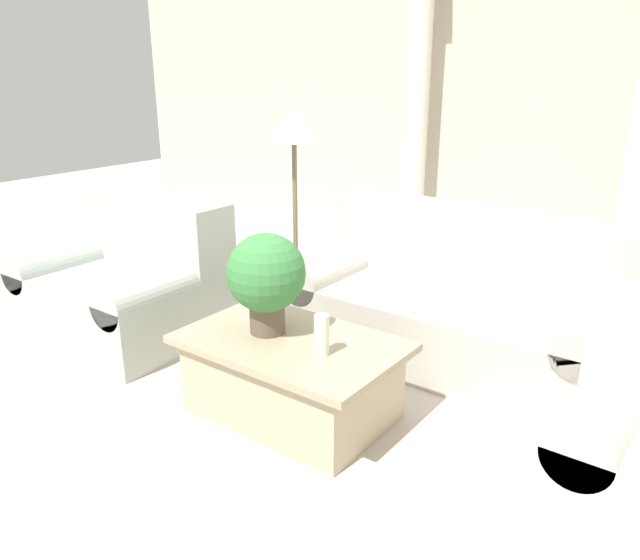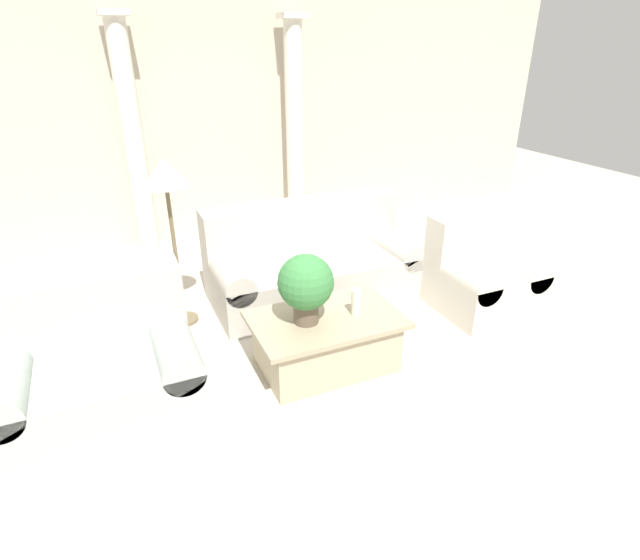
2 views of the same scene
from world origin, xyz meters
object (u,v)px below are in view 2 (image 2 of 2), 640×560
object	(u,v)px
loveseat	(96,361)
floor_lamp	(166,185)
sofa_long	(311,261)
coffee_table	(325,341)
potted_plant	(306,284)
armchair	(481,273)

from	to	relation	value
loveseat	floor_lamp	bearing A→B (deg)	52.34
sofa_long	loveseat	distance (m)	2.26
sofa_long	coffee_table	distance (m)	1.28
sofa_long	floor_lamp	world-z (taller)	floor_lamp
sofa_long	floor_lamp	size ratio (longest dim) A/B	1.34
potted_plant	floor_lamp	bearing A→B (deg)	122.56
coffee_table	armchair	world-z (taller)	armchair
coffee_table	potted_plant	bearing A→B (deg)	179.25
loveseat	potted_plant	world-z (taller)	potted_plant
coffee_table	armchair	size ratio (longest dim) A/B	1.31
coffee_table	potted_plant	world-z (taller)	potted_plant
coffee_table	floor_lamp	distance (m)	1.82
loveseat	potted_plant	distance (m)	1.55
armchair	sofa_long	bearing A→B (deg)	146.75
coffee_table	armchair	xyz separation A→B (m)	(1.78, 0.30, 0.13)
loveseat	armchair	bearing A→B (deg)	1.37
loveseat	armchair	distance (m)	3.42
potted_plant	floor_lamp	xyz separation A→B (m)	(-0.75, 1.17, 0.53)
floor_lamp	armchair	bearing A→B (deg)	-17.95
sofa_long	floor_lamp	xyz separation A→B (m)	(-1.30, -0.04, 0.93)
potted_plant	armchair	distance (m)	2.00
sofa_long	armchair	xyz separation A→B (m)	(1.38, -0.91, -0.00)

